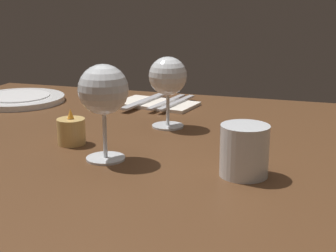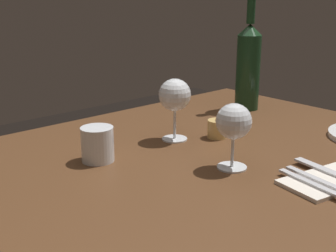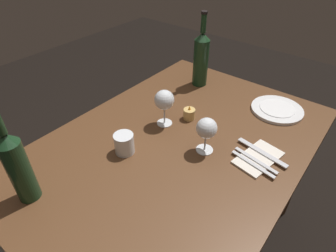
{
  "view_description": "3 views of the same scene",
  "coord_description": "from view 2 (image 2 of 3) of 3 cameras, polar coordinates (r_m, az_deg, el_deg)",
  "views": [
    {
      "loc": [
        -0.27,
        0.85,
        1.02
      ],
      "look_at": [
        -0.03,
        0.09,
        0.8
      ],
      "focal_mm": 53.55,
      "sensor_mm": 36.0,
      "label": 1
    },
    {
      "loc": [
        -0.69,
        -0.72,
        1.12
      ],
      "look_at": [
        -0.03,
        0.03,
        0.82
      ],
      "focal_mm": 48.81,
      "sensor_mm": 36.0,
      "label": 2
    },
    {
      "loc": [
        -0.69,
        -0.51,
        1.48
      ],
      "look_at": [
        -0.03,
        0.02,
        0.84
      ],
      "focal_mm": 30.29,
      "sensor_mm": 36.0,
      "label": 3
    }
  ],
  "objects": [
    {
      "name": "dining_table",
      "position": [
        1.1,
        2.28,
        -8.37
      ],
      "size": [
        1.3,
        0.9,
        0.74
      ],
      "color": "#56351E",
      "rests_on": "ground"
    },
    {
      "name": "wine_glass_left",
      "position": [
        1.16,
        0.85,
        3.72
      ],
      "size": [
        0.08,
        0.08,
        0.16
      ],
      "color": "white",
      "rests_on": "dining_table"
    },
    {
      "name": "wine_glass_right",
      "position": [
        0.99,
        8.21,
        0.35
      ],
      "size": [
        0.08,
        0.08,
        0.15
      ],
      "color": "white",
      "rests_on": "dining_table"
    },
    {
      "name": "wine_bottle_second",
      "position": [
        1.49,
        9.99,
        7.52
      ],
      "size": [
        0.08,
        0.08,
        0.37
      ],
      "color": "#19381E",
      "rests_on": "dining_table"
    },
    {
      "name": "water_tumbler",
      "position": [
        1.05,
        -8.78,
        -2.49
      ],
      "size": [
        0.08,
        0.08,
        0.08
      ],
      "color": "white",
      "rests_on": "dining_table"
    },
    {
      "name": "votive_candle",
      "position": [
        1.21,
        6.17,
        -0.41
      ],
      "size": [
        0.05,
        0.05,
        0.07
      ],
      "color": "#DBB266",
      "rests_on": "dining_table"
    },
    {
      "name": "folded_napkin",
      "position": [
        0.99,
        19.3,
        -6.51
      ],
      "size": [
        0.21,
        0.14,
        0.01
      ],
      "color": "silver",
      "rests_on": "dining_table"
    },
    {
      "name": "fork_inner",
      "position": [
        0.97,
        18.6,
        -6.58
      ],
      "size": [
        0.04,
        0.18,
        0.0
      ],
      "color": "silver",
      "rests_on": "folded_napkin"
    },
    {
      "name": "fork_outer",
      "position": [
        0.95,
        17.82,
        -7.01
      ],
      "size": [
        0.04,
        0.18,
        0.0
      ],
      "color": "silver",
      "rests_on": "folded_napkin"
    },
    {
      "name": "table_knife",
      "position": [
        1.01,
        20.19,
        -5.68
      ],
      "size": [
        0.06,
        0.21,
        0.0
      ],
      "color": "silver",
      "rests_on": "folded_napkin"
    }
  ]
}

